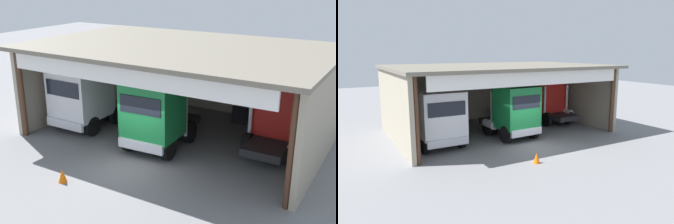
% 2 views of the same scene
% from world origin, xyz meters
% --- Properties ---
extents(ground_plane, '(80.00, 80.00, 0.00)m').
position_xyz_m(ground_plane, '(0.00, 0.00, 0.00)').
color(ground_plane, slate).
rests_on(ground_plane, ground).
extents(workshop_shed, '(14.71, 9.83, 4.71)m').
position_xyz_m(workshop_shed, '(0.00, 5.35, 3.32)').
color(workshop_shed, '#9E937F').
rests_on(workshop_shed, ground).
extents(truck_white_center_right_bay, '(2.69, 4.38, 3.40)m').
position_xyz_m(truck_white_center_right_bay, '(-4.94, 2.56, 1.83)').
color(truck_white_center_right_bay, white).
rests_on(truck_white_center_right_bay, ground).
extents(truck_green_center_left_bay, '(2.75, 4.78, 3.46)m').
position_xyz_m(truck_green_center_left_bay, '(-0.04, 2.14, 1.80)').
color(truck_green_center_left_bay, '#197F3D').
rests_on(truck_green_center_left_bay, ground).
extents(truck_red_right_bay, '(2.58, 4.39, 3.53)m').
position_xyz_m(truck_red_right_bay, '(5.00, 5.19, 1.87)').
color(truck_red_right_bay, red).
rests_on(truck_red_right_bay, ground).
extents(oil_drum, '(0.58, 0.58, 0.86)m').
position_xyz_m(oil_drum, '(3.21, 7.73, 0.43)').
color(oil_drum, '#194CB2').
rests_on(oil_drum, ground).
extents(tool_cart, '(0.90, 0.60, 1.00)m').
position_xyz_m(tool_cart, '(2.09, 7.72, 0.50)').
color(tool_cart, black).
rests_on(tool_cart, ground).
extents(traffic_cone, '(0.36, 0.36, 0.56)m').
position_xyz_m(traffic_cone, '(-1.49, -2.60, 0.28)').
color(traffic_cone, orange).
rests_on(traffic_cone, ground).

